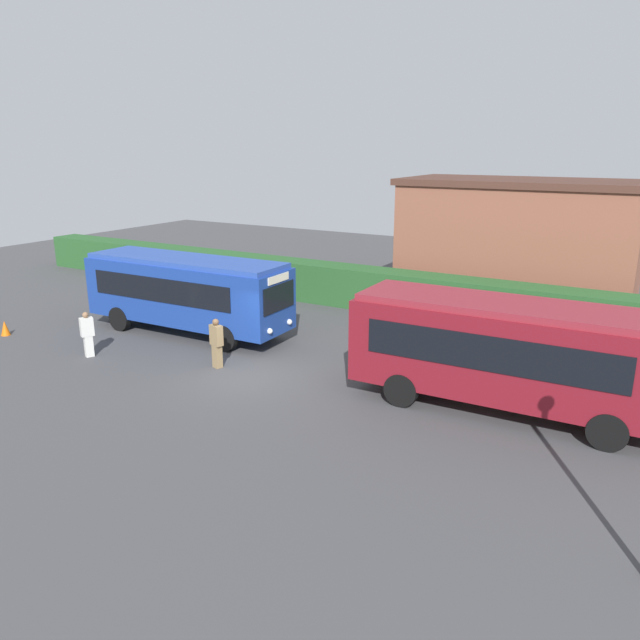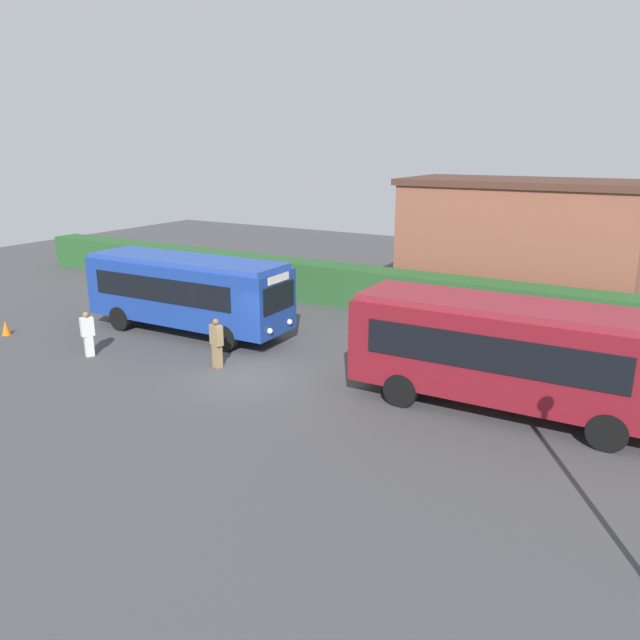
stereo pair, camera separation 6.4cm
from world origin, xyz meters
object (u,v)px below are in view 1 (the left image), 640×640
object	(u,v)px
bus_maroon	(510,350)
person_left	(87,333)
bus_blue	(187,290)
traffic_cone	(5,328)
person_right	(448,339)
person_center	(217,342)

from	to	relation	value
bus_maroon	person_left	xyz separation A→B (m)	(-14.15, -2.88, -0.97)
bus_blue	traffic_cone	bearing A→B (deg)	-148.29
person_right	traffic_cone	world-z (taller)	person_right
person_right	person_center	bearing A→B (deg)	-43.58
person_left	traffic_cone	xyz separation A→B (m)	(-4.99, 0.01, -0.57)
bus_blue	bus_maroon	xyz separation A→B (m)	(13.01, -1.14, 0.05)
bus_maroon	traffic_cone	distance (m)	19.42
bus_maroon	person_right	distance (m)	4.07
person_left	person_right	distance (m)	12.79
bus_maroon	person_right	bearing A→B (deg)	132.20
person_right	traffic_cone	distance (m)	17.41
bus_blue	person_center	world-z (taller)	bus_blue
bus_blue	person_center	distance (m)	4.49
bus_blue	person_center	xyz separation A→B (m)	(3.58, -2.56, -0.88)
bus_maroon	person_center	size ratio (longest dim) A/B	5.22
person_right	bus_blue	bearing A→B (deg)	-66.63
bus_maroon	person_left	world-z (taller)	bus_maroon
bus_blue	person_left	size ratio (longest dim) A/B	5.34
bus_maroon	bus_blue	bearing A→B (deg)	173.78
person_left	traffic_cone	size ratio (longest dim) A/B	2.77
person_left	bus_maroon	bearing A→B (deg)	36.65
bus_maroon	traffic_cone	xyz separation A→B (m)	(-19.14, -2.86, -1.54)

